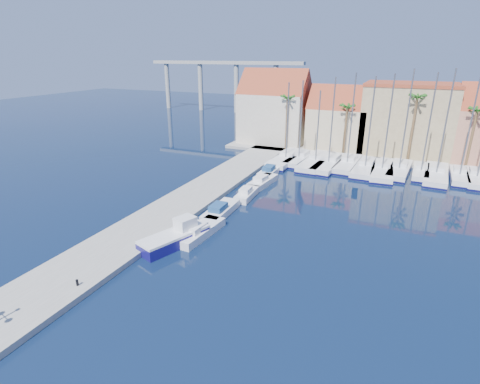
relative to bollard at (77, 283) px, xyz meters
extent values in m
plane|color=black|center=(7.09, 4.38, -0.73)|extent=(260.00, 260.00, 0.00)
cube|color=gray|center=(-1.91, 17.88, -0.48)|extent=(6.00, 77.00, 0.50)
cube|color=gray|center=(17.09, 52.38, -0.48)|extent=(54.00, 16.00, 0.50)
cylinder|color=black|center=(0.00, 0.00, 0.00)|extent=(0.19, 0.19, 0.47)
cube|color=#14105D|center=(2.49, 8.87, -0.24)|extent=(4.31, 6.99, 1.00)
cube|color=white|center=(2.49, 8.87, 0.37)|extent=(4.31, 6.99, 0.22)
cube|color=white|center=(2.93, 10.12, 0.98)|extent=(1.95, 2.15, 1.22)
cube|color=white|center=(3.62, 11.46, -0.33)|extent=(2.49, 6.47, 0.80)
cube|color=white|center=(3.57, 10.82, 0.37)|extent=(1.58, 2.32, 0.60)
cube|color=white|center=(3.19, 16.75, -0.33)|extent=(2.13, 6.20, 0.80)
cube|color=navy|center=(3.20, 16.14, 0.37)|extent=(1.43, 2.19, 0.60)
cube|color=white|center=(3.77, 22.67, -0.33)|extent=(1.87, 5.11, 0.80)
cube|color=white|center=(3.80, 22.17, 0.37)|extent=(1.22, 1.82, 0.60)
cube|color=white|center=(3.82, 27.84, -0.33)|extent=(2.40, 6.01, 0.80)
cube|color=white|center=(3.77, 27.26, 0.37)|extent=(1.49, 2.16, 0.60)
cube|color=white|center=(3.13, 32.65, -0.33)|extent=(2.02, 6.13, 0.80)
cube|color=navy|center=(3.13, 32.04, 0.37)|extent=(1.39, 2.15, 0.60)
cube|color=white|center=(3.39, 39.92, -0.23)|extent=(3.64, 11.90, 1.00)
cube|color=#0E0F46|center=(3.39, 39.92, -0.55)|extent=(3.70, 11.96, 0.28)
cube|color=white|center=(3.45, 41.10, 0.57)|extent=(2.31, 3.63, 0.60)
cylinder|color=slate|center=(3.36, 39.34, 5.97)|extent=(0.20, 0.20, 11.41)
cube|color=white|center=(5.29, 40.70, -0.23)|extent=(3.21, 9.62, 1.00)
cube|color=#0E0F46|center=(5.29, 40.70, -0.55)|extent=(3.27, 9.69, 0.28)
cube|color=white|center=(5.36, 41.64, 0.57)|extent=(1.94, 2.97, 0.60)
cylinder|color=slate|center=(5.25, 40.23, 6.11)|extent=(0.20, 0.20, 11.70)
cube|color=white|center=(8.14, 40.09, -0.23)|extent=(3.69, 12.11, 1.00)
cube|color=#0E0F46|center=(8.14, 40.09, -0.55)|extent=(3.75, 12.17, 0.28)
cube|color=white|center=(8.20, 41.28, 0.57)|extent=(2.35, 3.69, 0.60)
cylinder|color=slate|center=(8.11, 39.49, 5.46)|extent=(0.20, 0.20, 10.40)
cube|color=white|center=(10.21, 39.87, -0.23)|extent=(3.93, 11.69, 1.00)
cube|color=#0E0F46|center=(10.21, 39.87, -0.55)|extent=(3.99, 11.76, 0.28)
cube|color=white|center=(10.31, 41.01, 0.57)|extent=(2.37, 3.61, 0.60)
cylinder|color=slate|center=(10.16, 39.30, 6.44)|extent=(0.20, 0.20, 12.35)
cube|color=white|center=(12.81, 40.70, -0.23)|extent=(3.19, 10.24, 1.00)
cube|color=#0E0F46|center=(12.81, 40.70, -0.55)|extent=(3.25, 10.31, 0.28)
cube|color=white|center=(12.86, 41.71, 0.57)|extent=(2.01, 3.13, 0.60)
cylinder|color=slate|center=(12.78, 40.20, 6.73)|extent=(0.20, 0.20, 12.92)
cube|color=white|center=(15.56, 39.81, -0.23)|extent=(3.28, 10.74, 1.00)
cube|color=#0E0F46|center=(15.56, 39.81, -0.55)|extent=(3.34, 10.80, 0.28)
cube|color=white|center=(15.61, 40.87, 0.57)|extent=(2.09, 3.28, 0.60)
cylinder|color=slate|center=(15.53, 39.28, 6.55)|extent=(0.20, 0.20, 12.56)
cube|color=white|center=(17.86, 39.53, -0.23)|extent=(3.61, 11.52, 1.00)
cube|color=#0E0F46|center=(17.86, 39.53, -0.55)|extent=(3.67, 11.58, 0.28)
cube|color=white|center=(17.80, 40.66, 0.57)|extent=(2.26, 3.52, 0.60)
cylinder|color=slate|center=(17.90, 38.96, 6.74)|extent=(0.20, 0.20, 12.95)
cube|color=white|center=(20.16, 40.60, -0.23)|extent=(3.43, 10.28, 1.00)
cube|color=#0E0F46|center=(20.16, 40.60, -0.55)|extent=(3.49, 10.34, 0.28)
cube|color=white|center=(20.24, 41.61, 0.57)|extent=(2.07, 3.17, 0.60)
cylinder|color=slate|center=(20.12, 40.10, 7.06)|extent=(0.20, 0.20, 13.58)
cube|color=white|center=(23.01, 40.68, -0.23)|extent=(2.35, 8.14, 1.00)
cube|color=#0E0F46|center=(23.01, 40.68, -0.55)|extent=(2.41, 8.20, 0.28)
cube|color=white|center=(23.03, 41.48, 0.57)|extent=(1.54, 2.47, 0.60)
cylinder|color=slate|center=(23.00, 40.27, 6.85)|extent=(0.20, 0.20, 13.17)
cube|color=white|center=(24.95, 40.41, -0.23)|extent=(3.57, 11.23, 1.00)
cube|color=#0E0F46|center=(24.95, 40.41, -0.55)|extent=(3.64, 11.29, 0.28)
cube|color=white|center=(25.02, 41.52, 0.57)|extent=(2.22, 3.44, 0.60)
cylinder|color=slate|center=(24.91, 39.86, 7.12)|extent=(0.20, 0.20, 13.71)
cube|color=white|center=(27.81, 40.74, -0.23)|extent=(2.39, 8.39, 1.00)
cube|color=#0E0F46|center=(27.81, 40.74, -0.55)|extent=(2.45, 8.45, 0.28)
cube|color=white|center=(27.83, 41.58, 0.57)|extent=(1.58, 2.54, 0.60)
cylinder|color=slate|center=(27.80, 40.33, 7.02)|extent=(0.20, 0.20, 13.52)
cube|color=white|center=(29.85, 40.74, -0.23)|extent=(2.90, 9.52, 1.00)
cube|color=#0E0F46|center=(29.85, 40.74, -0.55)|extent=(2.96, 9.58, 0.28)
cube|color=white|center=(29.90, 41.68, 0.57)|extent=(1.85, 2.90, 0.60)
cube|color=beige|center=(-2.91, 51.38, 4.27)|extent=(12.00, 9.00, 9.00)
cube|color=brown|center=(-2.91, 51.38, 8.77)|extent=(12.30, 9.00, 9.00)
cube|color=#C9B88E|center=(9.09, 51.38, 3.27)|extent=(10.00, 8.00, 7.00)
cube|color=brown|center=(9.09, 51.38, 6.77)|extent=(10.30, 8.00, 8.00)
cube|color=tan|center=(20.09, 52.38, 5.27)|extent=(14.00, 10.00, 11.00)
cube|color=brown|center=(20.09, 52.38, 11.02)|extent=(14.20, 10.20, 0.50)
cylinder|color=brown|center=(1.09, 46.38, 4.27)|extent=(0.36, 0.36, 9.00)
sphere|color=#215D1A|center=(1.09, 46.38, 8.62)|extent=(2.60, 2.60, 2.60)
cylinder|color=brown|center=(11.09, 46.38, 3.77)|extent=(0.36, 0.36, 8.00)
sphere|color=#215D1A|center=(11.09, 46.38, 7.62)|extent=(2.60, 2.60, 2.60)
cylinder|color=brown|center=(21.09, 46.38, 4.77)|extent=(0.36, 0.36, 10.00)
sphere|color=#215D1A|center=(21.09, 46.38, 9.62)|extent=(2.60, 2.60, 2.60)
cylinder|color=brown|center=(29.09, 46.38, 4.02)|extent=(0.36, 0.36, 8.50)
sphere|color=#215D1A|center=(29.09, 46.38, 8.12)|extent=(2.60, 2.60, 2.60)
cube|color=#9E9E99|center=(-30.91, 86.38, 13.27)|extent=(48.00, 2.20, 0.90)
cylinder|color=#9E9E99|center=(-50.91, 86.38, 6.27)|extent=(1.40, 1.40, 14.00)
cylinder|color=#9E9E99|center=(-38.91, 86.38, 6.27)|extent=(1.40, 1.40, 14.00)
cylinder|color=#9E9E99|center=(-26.91, 86.38, 6.27)|extent=(1.40, 1.40, 14.00)
cylinder|color=#9E9E99|center=(-14.91, 86.38, 6.27)|extent=(1.40, 1.40, 14.00)
camera|label=1|loc=(20.31, -16.33, 15.62)|focal=28.00mm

